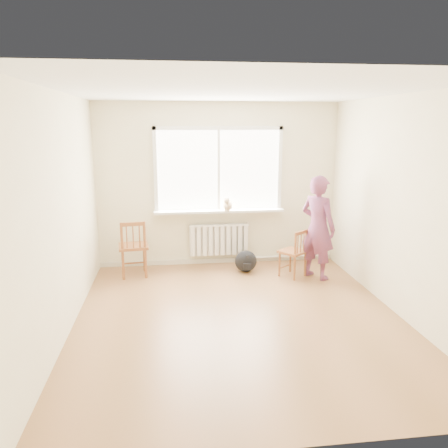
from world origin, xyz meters
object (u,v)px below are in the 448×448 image
object	(u,v)px
chair_right	(295,253)
cat	(228,205)
chair_left	(134,248)
person	(318,228)
backpack	(246,261)

from	to	relation	value
chair_right	cat	distance (m)	1.36
chair_left	chair_right	bearing A→B (deg)	165.77
chair_left	chair_right	world-z (taller)	chair_left
chair_right	person	xyz separation A→B (m)	(0.32, -0.07, 0.42)
chair_right	backpack	distance (m)	0.82
chair_left	cat	bearing A→B (deg)	-173.94
cat	person	bearing A→B (deg)	-14.41
chair_left	cat	xyz separation A→B (m)	(1.52, 0.34, 0.59)
cat	backpack	xyz separation A→B (m)	(0.25, -0.35, -0.87)
backpack	chair_left	bearing A→B (deg)	179.96
chair_left	chair_right	xyz separation A→B (m)	(2.49, -0.33, -0.07)
chair_left	person	xyz separation A→B (m)	(2.82, -0.40, 0.35)
chair_right	backpack	world-z (taller)	chair_right
chair_right	backpack	xyz separation A→B (m)	(-0.72, 0.33, -0.21)
chair_left	cat	size ratio (longest dim) A/B	2.51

